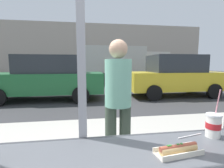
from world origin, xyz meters
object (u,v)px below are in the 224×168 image
Objects in this scene: hotdog_tray_near at (178,150)px; parked_car_green at (47,78)px; pedestrian at (118,98)px; box_truck at (123,64)px; parked_car_yellow at (175,76)px; soda_cup_right at (213,125)px.

hotdog_tray_near is 0.05× the size of parked_car_green.
box_truck is at bearing 77.32° from pedestrian.
box_truck reaches higher than parked_car_green.
parked_car_yellow reaches higher than pedestrian.
parked_car_green is 2.83× the size of pedestrian.
parked_car_green is 5.61m from parked_car_yellow.
soda_cup_right is 0.05× the size of box_truck.
parked_car_green is at bearing -130.33° from box_truck.
box_truck is (2.19, 11.28, 0.49)m from hotdog_tray_near.
soda_cup_right is at bearing 25.24° from hotdog_tray_near.
parked_car_green is at bearing 111.48° from soda_cup_right.
parked_car_green is 1.06× the size of parked_car_yellow.
pedestrian reaches higher than soda_cup_right.
parked_car_green reaches higher than pedestrian.
parked_car_green is (-2.08, 6.26, -0.11)m from hotdog_tray_near.
parked_car_yellow is 2.66× the size of pedestrian.
soda_cup_right is at bearing -99.52° from box_truck.
hotdog_tray_near is 0.04× the size of box_truck.
box_truck reaches higher than hotdog_tray_near.
hotdog_tray_near is at bearing -85.99° from pedestrian.
box_truck reaches higher than pedestrian.
hotdog_tray_near is 6.59m from parked_car_green.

